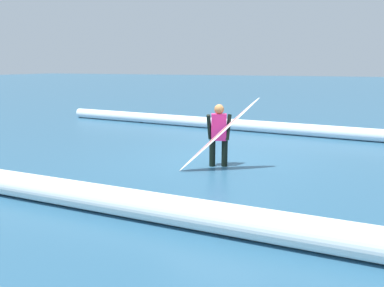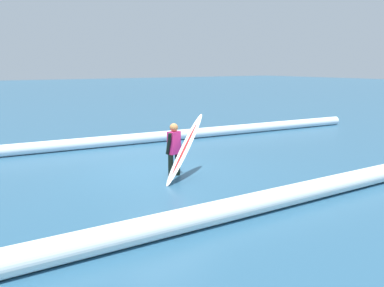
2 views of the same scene
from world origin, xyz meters
name	(u,v)px [view 2 (image 2 of 2)]	position (x,y,z in m)	size (l,w,h in m)	color
ground_plane	(158,171)	(0.00, 0.00, 0.00)	(151.72, 151.72, 0.00)	#2A5876
surfer	(174,147)	(-0.11, 0.70, 0.79)	(0.50, 0.38, 1.42)	black
surfboard	(185,148)	(-0.23, 1.05, 0.80)	(1.69, 1.00, 1.63)	white
wave_crest_foreground	(149,138)	(-1.78, -3.98, 0.20)	(0.40, 0.40, 20.19)	white
wave_crest_midground	(350,181)	(-2.94, 4.06, 0.22)	(0.44, 0.44, 21.81)	white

